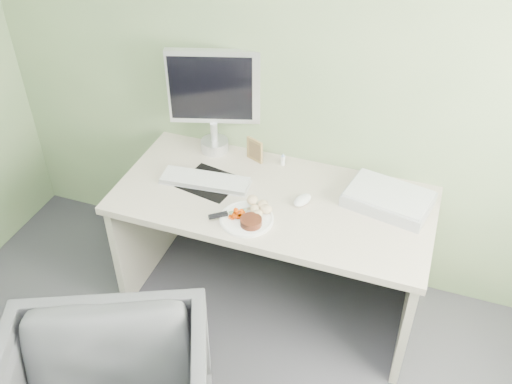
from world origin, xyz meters
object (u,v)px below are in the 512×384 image
(plate, at_px, (247,219))
(scanner, at_px, (388,200))
(monitor, at_px, (214,96))
(desk, at_px, (272,225))

(plate, bearing_deg, scanner, 29.11)
(plate, relative_size, scanner, 0.64)
(scanner, distance_m, monitor, 1.05)
(scanner, bearing_deg, plate, -139.59)
(plate, height_order, scanner, scanner)
(desk, distance_m, monitor, 0.75)
(desk, xyz_separation_m, scanner, (0.55, 0.14, 0.21))
(plate, distance_m, monitor, 0.72)
(desk, relative_size, scanner, 3.94)
(plate, relative_size, monitor, 0.44)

